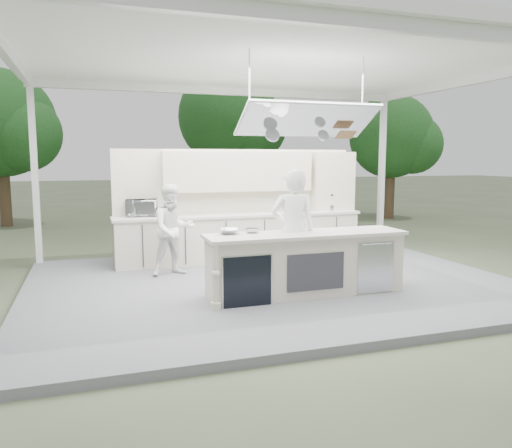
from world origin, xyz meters
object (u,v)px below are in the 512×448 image
object	(u,v)px
back_counter	(241,237)
head_chef	(293,231)
demo_island	(305,264)
sous_chef	(173,230)

from	to	relation	value
back_counter	head_chef	distance (m)	2.64
back_counter	head_chef	world-z (taller)	head_chef
demo_island	head_chef	size ratio (longest dim) A/B	1.63
head_chef	demo_island	bearing A→B (deg)	129.42
demo_island	head_chef	world-z (taller)	head_chef
demo_island	back_counter	size ratio (longest dim) A/B	0.61
sous_chef	back_counter	bearing A→B (deg)	19.90
demo_island	back_counter	bearing A→B (deg)	93.63
demo_island	sous_chef	size ratio (longest dim) A/B	1.91
back_counter	sous_chef	distance (m)	1.79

